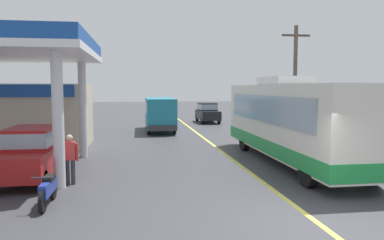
{
  "coord_description": "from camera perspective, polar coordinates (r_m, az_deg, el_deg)",
  "views": [
    {
      "loc": [
        -4.19,
        -8.22,
        3.18
      ],
      "look_at": [
        -1.5,
        10.0,
        1.6
      ],
      "focal_mm": 34.84,
      "sensor_mm": 36.0,
      "label": 1
    }
  ],
  "objects": [
    {
      "name": "car_at_pump",
      "position": [
        14.14,
        -23.45,
        -4.31
      ],
      "size": [
        1.7,
        4.2,
        1.82
      ],
      "color": "maroon",
      "rests_on": "ground"
    },
    {
      "name": "utility_pole_roadside",
      "position": [
        24.16,
        15.48,
        5.92
      ],
      "size": [
        1.8,
        0.24,
        7.02
      ],
      "color": "brown",
      "rests_on": "ground"
    },
    {
      "name": "motorcycle_parked_forecourt",
      "position": [
        10.98,
        -21.16,
        -9.85
      ],
      "size": [
        0.55,
        1.8,
        0.92
      ],
      "color": "black",
      "rests_on": "ground"
    },
    {
      "name": "pedestrian_near_pump",
      "position": [
        12.95,
        -18.19,
        -5.34
      ],
      "size": [
        0.55,
        0.22,
        1.66
      ],
      "color": "#33333F",
      "rests_on": "ground"
    },
    {
      "name": "minibus_opposing_lane",
      "position": [
        27.65,
        -4.96,
        1.34
      ],
      "size": [
        2.04,
        6.13,
        2.44
      ],
      "color": "teal",
      "rests_on": "ground"
    },
    {
      "name": "coach_bus_main",
      "position": [
        16.4,
        15.06,
        -0.37
      ],
      "size": [
        2.6,
        11.04,
        3.69
      ],
      "color": "silver",
      "rests_on": "ground"
    },
    {
      "name": "ground",
      "position": [
        28.71,
        0.04,
        -1.46
      ],
      "size": [
        120.0,
        120.0,
        0.0
      ],
      "primitive_type": "plane",
      "color": "#38383D"
    },
    {
      "name": "gas_station_roadside",
      "position": [
        20.05,
        -26.36,
        2.81
      ],
      "size": [
        9.1,
        11.95,
        5.1
      ],
      "color": "#194799",
      "rests_on": "ground"
    },
    {
      "name": "lane_divider_stripe",
      "position": [
        23.81,
        1.81,
        -2.77
      ],
      "size": [
        0.16,
        50.0,
        0.01
      ],
      "primitive_type": "cube",
      "color": "#D8CC4C",
      "rests_on": "ground"
    },
    {
      "name": "car_trailing_behind_bus",
      "position": [
        34.57,
        2.38,
        1.3
      ],
      "size": [
        1.7,
        4.2,
        1.82
      ],
      "color": "black",
      "rests_on": "ground"
    }
  ]
}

